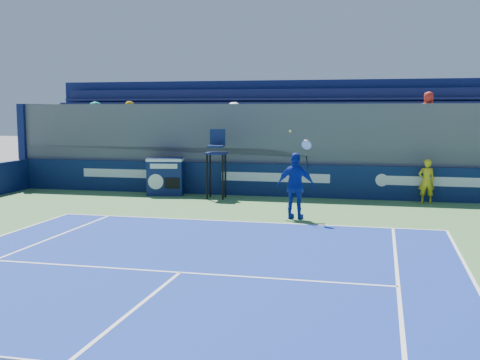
% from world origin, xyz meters
% --- Properties ---
extents(ball_person, '(0.58, 0.41, 1.50)m').
position_xyz_m(ball_person, '(5.27, 16.65, 0.76)').
color(ball_person, yellow).
rests_on(ball_person, apron).
extents(back_hoarding, '(20.40, 0.21, 1.20)m').
position_xyz_m(back_hoarding, '(0.00, 17.10, 0.60)').
color(back_hoarding, '#0C1B45').
rests_on(back_hoarding, ground).
extents(match_clock, '(1.43, 0.95, 1.40)m').
position_xyz_m(match_clock, '(-4.02, 16.49, 0.74)').
color(match_clock, '#0F1B4C').
rests_on(match_clock, ground).
extents(umpire_chair, '(0.76, 0.76, 2.48)m').
position_xyz_m(umpire_chair, '(-1.95, 16.13, 1.53)').
color(umpire_chair, black).
rests_on(umpire_chair, ground).
extents(tennis_player, '(1.18, 0.62, 2.57)m').
position_xyz_m(tennis_player, '(1.38, 12.71, 0.98)').
color(tennis_player, '#132C9D').
rests_on(tennis_player, apron).
extents(stadium_seating, '(21.00, 4.05, 4.40)m').
position_xyz_m(stadium_seating, '(-0.02, 19.14, 1.84)').
color(stadium_seating, '#4E4E52').
rests_on(stadium_seating, ground).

